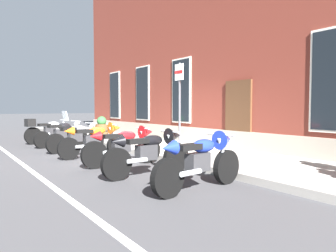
% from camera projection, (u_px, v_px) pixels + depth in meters
% --- Properties ---
extents(ground_plane, '(140.00, 140.00, 0.00)m').
position_uv_depth(ground_plane, '(133.00, 154.00, 10.51)').
color(ground_plane, '#38383A').
extents(sidewalk, '(27.86, 2.96, 0.15)m').
position_uv_depth(sidewalk, '(172.00, 149.00, 11.32)').
color(sidewalk, gray).
rests_on(sidewalk, ground_plane).
extents(lane_stripe, '(27.86, 0.12, 0.01)m').
position_uv_depth(lane_stripe, '(22.00, 164.00, 8.77)').
color(lane_stripe, silver).
rests_on(lane_stripe, ground_plane).
extents(brick_pub_facade, '(21.86, 6.18, 10.42)m').
position_uv_depth(brick_pub_facade, '(267.00, 13.00, 13.50)').
color(brick_pub_facade, maroon).
rests_on(brick_pub_facade, ground_plane).
extents(motorcycle_silver_touring, '(0.78, 2.14, 1.29)m').
position_uv_depth(motorcycle_silver_touring, '(49.00, 130.00, 13.69)').
color(motorcycle_silver_touring, black).
rests_on(motorcycle_silver_touring, ground_plane).
extents(motorcycle_black_naked, '(0.77, 2.11, 0.94)m').
position_uv_depth(motorcycle_black_naked, '(62.00, 134.00, 12.55)').
color(motorcycle_black_naked, black).
rests_on(motorcycle_black_naked, ground_plane).
extents(motorcycle_grey_naked, '(0.72, 2.06, 0.94)m').
position_uv_depth(motorcycle_grey_naked, '(77.00, 137.00, 11.09)').
color(motorcycle_grey_naked, black).
rests_on(motorcycle_grey_naked, ground_plane).
extents(motorcycle_orange_sport, '(0.62, 2.09, 1.02)m').
position_uv_depth(motorcycle_orange_sport, '(96.00, 138.00, 9.83)').
color(motorcycle_orange_sport, black).
rests_on(motorcycle_orange_sport, ground_plane).
extents(motorcycle_red_sport, '(0.62, 2.16, 0.99)m').
position_uv_depth(motorcycle_red_sport, '(126.00, 144.00, 8.51)').
color(motorcycle_red_sport, black).
rests_on(motorcycle_red_sport, ground_plane).
extents(motorcycle_black_sport, '(0.62, 2.18, 1.00)m').
position_uv_depth(motorcycle_black_sport, '(151.00, 150.00, 7.23)').
color(motorcycle_black_sport, black).
rests_on(motorcycle_black_sport, ground_plane).
extents(motorcycle_blue_sport, '(0.67, 2.16, 1.03)m').
position_uv_depth(motorcycle_blue_sport, '(203.00, 158.00, 5.99)').
color(motorcycle_blue_sport, black).
rests_on(motorcycle_blue_sport, ground_plane).
extents(parking_sign, '(0.36, 0.07, 2.50)m').
position_uv_depth(parking_sign, '(179.00, 96.00, 9.26)').
color(parking_sign, '#4C4C51').
rests_on(parking_sign, sidewalk).
extents(barrel_planter, '(0.59, 0.59, 0.91)m').
position_uv_depth(barrel_planter, '(102.00, 128.00, 14.70)').
color(barrel_planter, brown).
rests_on(barrel_planter, sidewalk).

